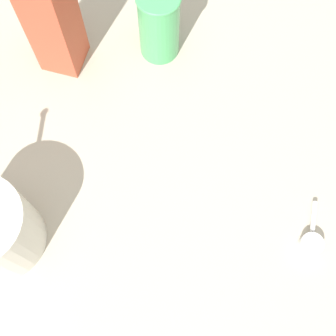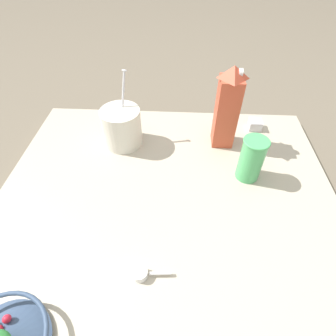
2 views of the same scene
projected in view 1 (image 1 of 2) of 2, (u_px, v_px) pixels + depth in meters
ground_plane at (209, 199)px, 0.84m from camera, size 6.00×6.00×0.00m
countertop at (209, 195)px, 0.82m from camera, size 1.03×1.03×0.04m
milk_carton at (48, 7)px, 0.75m from camera, size 0.07×0.07×0.29m
drinking_cup at (159, 23)px, 0.83m from camera, size 0.08×0.08×0.15m
measuring_scoop at (311, 242)px, 0.76m from camera, size 0.04×0.09×0.02m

